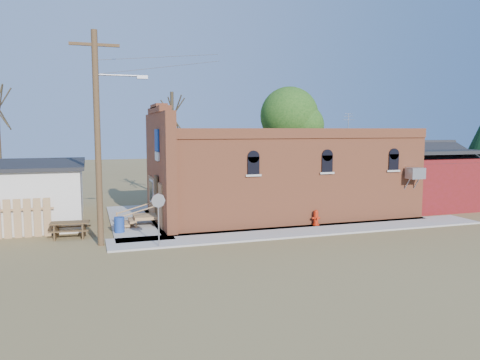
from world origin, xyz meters
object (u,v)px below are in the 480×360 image
object	(u,v)px
stop_sign	(158,206)
picnic_table	(70,227)
trash_barrel	(119,225)
utility_pole	(99,134)
fire_hydrant	(316,218)
brick_bar	(276,175)

from	to	relation	value
stop_sign	picnic_table	size ratio (longest dim) A/B	1.23
trash_barrel	picnic_table	world-z (taller)	trash_barrel
utility_pole	fire_hydrant	bearing A→B (deg)	3.26
fire_hydrant	picnic_table	world-z (taller)	fire_hydrant
utility_pole	stop_sign	size ratio (longest dim) A/B	4.04
fire_hydrant	picnic_table	bearing A→B (deg)	173.54
stop_sign	trash_barrel	world-z (taller)	stop_sign
utility_pole	brick_bar	bearing A→B (deg)	23.69
picnic_table	brick_bar	bearing A→B (deg)	16.52
utility_pole	fire_hydrant	world-z (taller)	utility_pole
picnic_table	fire_hydrant	bearing A→B (deg)	-1.88
utility_pole	picnic_table	bearing A→B (deg)	124.13
utility_pole	fire_hydrant	size ratio (longest dim) A/B	11.40
utility_pole	picnic_table	size ratio (longest dim) A/B	4.96
brick_bar	trash_barrel	bearing A→B (deg)	-165.72
utility_pole	trash_barrel	size ratio (longest dim) A/B	12.34
trash_barrel	picnic_table	size ratio (longest dim) A/B	0.40
brick_bar	fire_hydrant	size ratio (longest dim) A/B	20.77
trash_barrel	stop_sign	bearing A→B (deg)	-66.42
brick_bar	fire_hydrant	world-z (taller)	brick_bar
utility_pole	fire_hydrant	distance (m)	11.34
utility_pole	stop_sign	distance (m)	3.92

